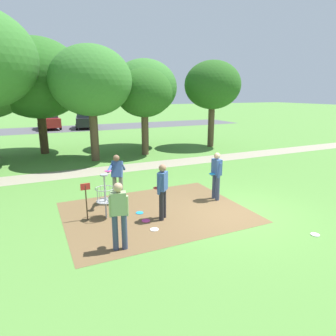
{
  "coord_description": "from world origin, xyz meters",
  "views": [
    {
      "loc": [
        -5.68,
        -7.12,
        3.76
      ],
      "look_at": [
        -1.12,
        2.68,
        1.0
      ],
      "focal_mm": 31.92,
      "sensor_mm": 36.0,
      "label": 1
    }
  ],
  "objects_px": {
    "frisbee_by_tee": "(140,213)",
    "parked_car_leftmost": "(49,120)",
    "player_waiting_left": "(216,173)",
    "tree_far_right": "(91,81)",
    "parked_car_center_left": "(85,120)",
    "frisbee_mid_grass": "(154,229)",
    "frisbee_far_left": "(146,221)",
    "player_throwing": "(119,212)",
    "player_waiting_right": "(162,189)",
    "tree_mid_center": "(144,93)",
    "disc_golf_basket": "(103,195)",
    "tree_mid_left": "(37,79)",
    "frisbee_near_basket": "(315,235)",
    "tree_near_right": "(144,88)",
    "player_foreground_watching": "(117,175)",
    "tree_far_center": "(212,85)"
  },
  "relations": [
    {
      "from": "player_waiting_right",
      "to": "frisbee_far_left",
      "type": "distance_m",
      "value": 1.09
    },
    {
      "from": "frisbee_mid_grass",
      "to": "frisbee_far_left",
      "type": "bearing_deg",
      "value": 90.44
    },
    {
      "from": "disc_golf_basket",
      "to": "frisbee_near_basket",
      "type": "bearing_deg",
      "value": -35.79
    },
    {
      "from": "tree_mid_center",
      "to": "frisbee_near_basket",
      "type": "bearing_deg",
      "value": -88.37
    },
    {
      "from": "frisbee_near_basket",
      "to": "frisbee_far_left",
      "type": "relative_size",
      "value": 0.93
    },
    {
      "from": "tree_mid_left",
      "to": "tree_mid_center",
      "type": "distance_m",
      "value": 6.42
    },
    {
      "from": "tree_near_right",
      "to": "tree_mid_left",
      "type": "distance_m",
      "value": 6.59
    },
    {
      "from": "tree_near_right",
      "to": "frisbee_mid_grass",
      "type": "bearing_deg",
      "value": -109.73
    },
    {
      "from": "player_throwing",
      "to": "player_waiting_right",
      "type": "xyz_separation_m",
      "value": [
        1.68,
        1.22,
        0.0
      ]
    },
    {
      "from": "tree_far_right",
      "to": "parked_car_leftmost",
      "type": "xyz_separation_m",
      "value": [
        -1.3,
        16.8,
        -3.39
      ]
    },
    {
      "from": "tree_mid_left",
      "to": "parked_car_leftmost",
      "type": "distance_m",
      "value": 13.97
    },
    {
      "from": "player_waiting_right",
      "to": "player_waiting_left",
      "type": "bearing_deg",
      "value": 17.5
    },
    {
      "from": "frisbee_mid_grass",
      "to": "parked_car_center_left",
      "type": "distance_m",
      "value": 25.64
    },
    {
      "from": "tree_far_center",
      "to": "frisbee_mid_grass",
      "type": "bearing_deg",
      "value": -129.37
    },
    {
      "from": "frisbee_mid_grass",
      "to": "tree_far_center",
      "type": "distance_m",
      "value": 14.31
    },
    {
      "from": "disc_golf_basket",
      "to": "player_foreground_watching",
      "type": "relative_size",
      "value": 0.81
    },
    {
      "from": "disc_golf_basket",
      "to": "tree_mid_left",
      "type": "height_order",
      "value": "tree_mid_left"
    },
    {
      "from": "tree_mid_center",
      "to": "player_waiting_right",
      "type": "bearing_deg",
      "value": -107.68
    },
    {
      "from": "frisbee_mid_grass",
      "to": "parked_car_center_left",
      "type": "relative_size",
      "value": 0.05
    },
    {
      "from": "frisbee_by_tee",
      "to": "tree_far_center",
      "type": "height_order",
      "value": "tree_far_center"
    },
    {
      "from": "player_foreground_watching",
      "to": "player_waiting_right",
      "type": "bearing_deg",
      "value": -66.52
    },
    {
      "from": "player_foreground_watching",
      "to": "tree_far_right",
      "type": "xyz_separation_m",
      "value": [
        0.67,
        7.0,
        3.32
      ]
    },
    {
      "from": "tree_mid_center",
      "to": "disc_golf_basket",
      "type": "bearing_deg",
      "value": -118.27
    },
    {
      "from": "player_throwing",
      "to": "player_waiting_right",
      "type": "relative_size",
      "value": 1.0
    },
    {
      "from": "player_waiting_left",
      "to": "frisbee_by_tee",
      "type": "bearing_deg",
      "value": -178.79
    },
    {
      "from": "player_waiting_left",
      "to": "tree_far_right",
      "type": "relative_size",
      "value": 0.28
    },
    {
      "from": "disc_golf_basket",
      "to": "player_waiting_right",
      "type": "height_order",
      "value": "player_waiting_right"
    },
    {
      "from": "tree_far_right",
      "to": "parked_car_center_left",
      "type": "distance_m",
      "value": 16.48
    },
    {
      "from": "player_waiting_left",
      "to": "player_throwing",
      "type": "bearing_deg",
      "value": -154.24
    },
    {
      "from": "disc_golf_basket",
      "to": "frisbee_far_left",
      "type": "xyz_separation_m",
      "value": [
        1.08,
        -0.76,
        -0.74
      ]
    },
    {
      "from": "player_foreground_watching",
      "to": "player_waiting_left",
      "type": "bearing_deg",
      "value": -19.71
    },
    {
      "from": "tree_mid_center",
      "to": "tree_far_right",
      "type": "height_order",
      "value": "tree_far_right"
    },
    {
      "from": "tree_mid_left",
      "to": "tree_near_right",
      "type": "bearing_deg",
      "value": -5.01
    },
    {
      "from": "tree_far_center",
      "to": "player_foreground_watching",
      "type": "bearing_deg",
      "value": -138.2
    },
    {
      "from": "frisbee_mid_grass",
      "to": "disc_golf_basket",
      "type": "bearing_deg",
      "value": 127.55
    },
    {
      "from": "frisbee_by_tee",
      "to": "tree_mid_left",
      "type": "bearing_deg",
      "value": 100.58
    },
    {
      "from": "tree_near_right",
      "to": "parked_car_leftmost",
      "type": "xyz_separation_m",
      "value": [
        -5.36,
        14.02,
        -3.11
      ]
    },
    {
      "from": "tree_mid_left",
      "to": "tree_far_right",
      "type": "bearing_deg",
      "value": -53.48
    },
    {
      "from": "tree_near_right",
      "to": "tree_far_right",
      "type": "bearing_deg",
      "value": -145.66
    },
    {
      "from": "player_throwing",
      "to": "parked_car_center_left",
      "type": "bearing_deg",
      "value": 81.8
    },
    {
      "from": "frisbee_by_tee",
      "to": "tree_far_center",
      "type": "xyz_separation_m",
      "value": [
        8.66,
        9.28,
        4.18
      ]
    },
    {
      "from": "player_foreground_watching",
      "to": "player_waiting_left",
      "type": "distance_m",
      "value": 3.47
    },
    {
      "from": "frisbee_near_basket",
      "to": "tree_far_center",
      "type": "height_order",
      "value": "tree_far_center"
    },
    {
      "from": "player_waiting_left",
      "to": "tree_mid_left",
      "type": "distance_m",
      "value": 13.08
    },
    {
      "from": "frisbee_near_basket",
      "to": "tree_near_right",
      "type": "relative_size",
      "value": 0.04
    },
    {
      "from": "player_throwing",
      "to": "player_waiting_right",
      "type": "distance_m",
      "value": 2.07
    },
    {
      "from": "frisbee_far_left",
      "to": "parked_car_center_left",
      "type": "height_order",
      "value": "parked_car_center_left"
    },
    {
      "from": "frisbee_by_tee",
      "to": "parked_car_leftmost",
      "type": "distance_m",
      "value": 25.07
    },
    {
      "from": "player_waiting_left",
      "to": "tree_far_right",
      "type": "height_order",
      "value": "tree_far_right"
    },
    {
      "from": "frisbee_mid_grass",
      "to": "tree_near_right",
      "type": "distance_m",
      "value": 13.67
    }
  ]
}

